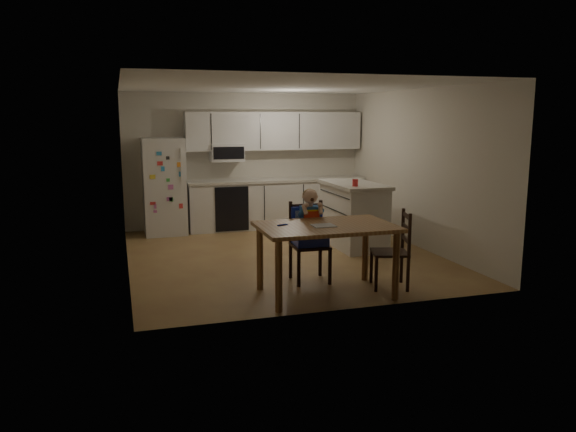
# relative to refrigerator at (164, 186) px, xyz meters

# --- Properties ---
(room) EXTENTS (4.52, 5.01, 2.51)m
(room) POSITION_rel_refrigerator_xyz_m (1.55, -1.67, 0.40)
(room) COLOR olive
(room) RESTS_ON ground
(refrigerator) EXTENTS (0.72, 0.70, 1.70)m
(refrigerator) POSITION_rel_refrigerator_xyz_m (0.00, 0.00, 0.00)
(refrigerator) COLOR silver
(refrigerator) RESTS_ON ground
(kitchen_run) EXTENTS (3.37, 0.62, 2.15)m
(kitchen_run) POSITION_rel_refrigerator_xyz_m (2.05, 0.09, 0.03)
(kitchen_run) COLOR silver
(kitchen_run) RESTS_ON ground
(kitchen_island) EXTENTS (0.73, 1.39, 1.03)m
(kitchen_island) POSITION_rel_refrigerator_xyz_m (2.81, -1.88, -0.33)
(kitchen_island) COLOR silver
(kitchen_island) RESTS_ON ground
(red_cup) EXTENTS (0.09, 0.09, 0.11)m
(red_cup) POSITION_rel_refrigerator_xyz_m (2.66, -2.28, 0.23)
(red_cup) COLOR red
(red_cup) RESTS_ON kitchen_island
(dining_table) EXTENTS (1.56, 1.00, 0.84)m
(dining_table) POSITION_rel_refrigerator_xyz_m (1.50, -4.10, -0.13)
(dining_table) COLOR brown
(dining_table) RESTS_ON ground
(napkin) EXTENTS (0.26, 0.22, 0.01)m
(napkin) POSITION_rel_refrigerator_xyz_m (1.45, -4.16, -0.01)
(napkin) COLOR #ABAAAF
(napkin) RESTS_ON dining_table
(toddler_spoon) EXTENTS (0.12, 0.06, 0.02)m
(toddler_spoon) POSITION_rel_refrigerator_xyz_m (1.00, -3.99, -0.00)
(toddler_spoon) COLOR #1F32B6
(toddler_spoon) RESTS_ON dining_table
(chair_booster) EXTENTS (0.46, 0.46, 1.18)m
(chair_booster) POSITION_rel_refrigerator_xyz_m (1.51, -3.48, -0.14)
(chair_booster) COLOR black
(chair_booster) RESTS_ON ground
(chair_side) EXTENTS (0.52, 0.52, 0.95)m
(chair_side) POSITION_rel_refrigerator_xyz_m (2.44, -4.08, -0.31)
(chair_side) COLOR black
(chair_side) RESTS_ON ground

